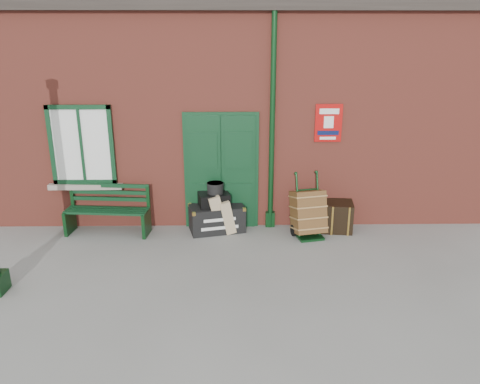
{
  "coord_description": "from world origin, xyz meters",
  "views": [
    {
      "loc": [
        -0.08,
        -7.13,
        3.59
      ],
      "look_at": [
        0.04,
        0.6,
        1.0
      ],
      "focal_mm": 35.0,
      "sensor_mm": 36.0,
      "label": 1
    }
  ],
  "objects_px": {
    "porter_trolley": "(308,213)",
    "dark_trunk": "(331,216)",
    "bench": "(108,208)",
    "houdini_trunk": "(217,218)"
  },
  "relations": [
    {
      "from": "bench",
      "to": "dark_trunk",
      "type": "distance_m",
      "value": 4.27
    },
    {
      "from": "porter_trolley",
      "to": "dark_trunk",
      "type": "relative_size",
      "value": 1.5
    },
    {
      "from": "bench",
      "to": "houdini_trunk",
      "type": "height_order",
      "value": "bench"
    },
    {
      "from": "porter_trolley",
      "to": "dark_trunk",
      "type": "distance_m",
      "value": 0.59
    },
    {
      "from": "houdini_trunk",
      "to": "dark_trunk",
      "type": "relative_size",
      "value": 1.29
    },
    {
      "from": "houdini_trunk",
      "to": "dark_trunk",
      "type": "distance_m",
      "value": 2.21
    },
    {
      "from": "houdini_trunk",
      "to": "porter_trolley",
      "type": "distance_m",
      "value": 1.75
    },
    {
      "from": "bench",
      "to": "houdini_trunk",
      "type": "distance_m",
      "value": 2.07
    },
    {
      "from": "houdini_trunk",
      "to": "porter_trolley",
      "type": "relative_size",
      "value": 0.86
    },
    {
      "from": "bench",
      "to": "dark_trunk",
      "type": "height_order",
      "value": "bench"
    }
  ]
}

